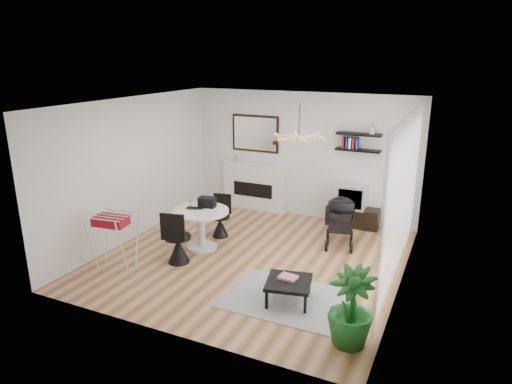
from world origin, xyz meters
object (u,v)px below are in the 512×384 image
at_px(fireplace, 254,180).
at_px(tv_console, 353,217).
at_px(crt_tv, 353,196).
at_px(potted_plant, 351,307).
at_px(stroller, 340,223).
at_px(coffee_table, 289,283).
at_px(drying_rack, 114,239).
at_px(dining_table, 201,223).

bearing_deg(fireplace, tv_console, -3.01).
relative_size(crt_tv, potted_plant, 0.55).
height_order(stroller, coffee_table, stroller).
xyz_separation_m(fireplace, drying_rack, (-0.83, -3.70, -0.19)).
height_order(fireplace, coffee_table, fireplace).
xyz_separation_m(dining_table, stroller, (2.25, 1.26, -0.06)).
bearing_deg(dining_table, fireplace, 91.86).
bearing_deg(tv_console, dining_table, -134.05).
distance_m(crt_tv, drying_rack, 4.75).
bearing_deg(tv_console, crt_tv, -174.10).
bearing_deg(potted_plant, tv_console, 102.89).
bearing_deg(potted_plant, coffee_table, 149.21).
xyz_separation_m(dining_table, coffee_table, (2.13, -1.09, -0.19)).
distance_m(coffee_table, potted_plant, 1.23).
distance_m(fireplace, drying_rack, 3.80).
bearing_deg(coffee_table, drying_rack, -177.01).
bearing_deg(crt_tv, fireplace, 176.86).
bearing_deg(fireplace, dining_table, -88.14).
relative_size(dining_table, coffee_table, 1.35).
height_order(crt_tv, coffee_table, crt_tv).
distance_m(fireplace, coffee_table, 4.19).
distance_m(drying_rack, potted_plant, 4.11).
distance_m(crt_tv, stroller, 1.09).
height_order(fireplace, crt_tv, fireplace).
distance_m(tv_console, potted_plant, 4.15).
relative_size(crt_tv, stroller, 0.56).
height_order(fireplace, stroller, fireplace).
height_order(crt_tv, dining_table, crt_tv).
height_order(crt_tv, potted_plant, potted_plant).
relative_size(crt_tv, drying_rack, 0.60).
xyz_separation_m(drying_rack, coffee_table, (3.04, 0.16, -0.20)).
relative_size(fireplace, potted_plant, 2.13).
distance_m(tv_console, stroller, 1.09).
xyz_separation_m(fireplace, coffee_table, (2.21, -3.54, -0.38)).
xyz_separation_m(fireplace, stroller, (2.33, -1.19, -0.25)).
relative_size(stroller, coffee_table, 1.33).
bearing_deg(crt_tv, dining_table, -133.68).
distance_m(drying_rack, coffee_table, 3.05).
height_order(drying_rack, potted_plant, potted_plant).
xyz_separation_m(fireplace, potted_plant, (3.25, -4.16, -0.18)).
bearing_deg(potted_plant, fireplace, 128.00).
bearing_deg(coffee_table, fireplace, 121.98).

